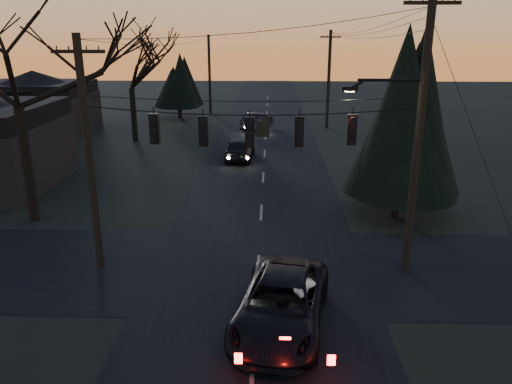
{
  "coord_description": "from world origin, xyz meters",
  "views": [
    {
      "loc": [
        0.43,
        -6.98,
        8.65
      ],
      "look_at": [
        -0.07,
        9.83,
        3.1
      ],
      "focal_mm": 35.0,
      "sensor_mm": 36.0,
      "label": 1
    }
  ],
  "objects_px": {
    "bare_tree_left": "(11,57)",
    "utility_pole_far_l": "(211,113)",
    "suv_near": "(282,304)",
    "utility_pole_right": "(405,270)",
    "utility_pole_far_r": "(327,128)",
    "sedan_oncoming_a": "(240,148)",
    "evergreen_right": "(403,120)",
    "utility_pole_left": "(101,266)",
    "sedan_oncoming_b": "(257,121)"
  },
  "relations": [
    {
      "from": "suv_near",
      "to": "sedan_oncoming_b",
      "type": "height_order",
      "value": "suv_near"
    },
    {
      "from": "evergreen_right",
      "to": "utility_pole_right",
      "type": "bearing_deg",
      "value": -99.22
    },
    {
      "from": "utility_pole_far_r",
      "to": "utility_pole_far_l",
      "type": "height_order",
      "value": "utility_pole_far_r"
    },
    {
      "from": "utility_pole_far_r",
      "to": "utility_pole_left",
      "type": "bearing_deg",
      "value": -112.33
    },
    {
      "from": "sedan_oncoming_a",
      "to": "sedan_oncoming_b",
      "type": "height_order",
      "value": "sedan_oncoming_a"
    },
    {
      "from": "bare_tree_left",
      "to": "suv_near",
      "type": "xyz_separation_m",
      "value": [
        11.47,
        -8.5,
        -6.71
      ]
    },
    {
      "from": "utility_pole_right",
      "to": "sedan_oncoming_b",
      "type": "xyz_separation_m",
      "value": [
        -6.3,
        27.4,
        0.72
      ]
    },
    {
      "from": "suv_near",
      "to": "sedan_oncoming_a",
      "type": "height_order",
      "value": "suv_near"
    },
    {
      "from": "utility_pole_far_r",
      "to": "sedan_oncoming_a",
      "type": "distance_m",
      "value": 13.5
    },
    {
      "from": "utility_pole_left",
      "to": "evergreen_right",
      "type": "distance_m",
      "value": 14.42
    },
    {
      "from": "evergreen_right",
      "to": "utility_pole_far_r",
      "type": "bearing_deg",
      "value": 92.34
    },
    {
      "from": "utility_pole_left",
      "to": "suv_near",
      "type": "xyz_separation_m",
      "value": [
        6.8,
        -3.82,
        0.76
      ]
    },
    {
      "from": "utility_pole_right",
      "to": "bare_tree_left",
      "type": "bearing_deg",
      "value": 163.88
    },
    {
      "from": "utility_pole_right",
      "to": "sedan_oncoming_b",
      "type": "relative_size",
      "value": 2.29
    },
    {
      "from": "sedan_oncoming_a",
      "to": "suv_near",
      "type": "bearing_deg",
      "value": 100.25
    },
    {
      "from": "utility_pole_right",
      "to": "evergreen_right",
      "type": "bearing_deg",
      "value": 80.78
    },
    {
      "from": "utility_pole_left",
      "to": "utility_pole_far_r",
      "type": "relative_size",
      "value": 1.0
    },
    {
      "from": "sedan_oncoming_a",
      "to": "bare_tree_left",
      "type": "bearing_deg",
      "value": 56.29
    },
    {
      "from": "utility_pole_far_r",
      "to": "sedan_oncoming_b",
      "type": "height_order",
      "value": "utility_pole_far_r"
    },
    {
      "from": "utility_pole_far_r",
      "to": "sedan_oncoming_a",
      "type": "height_order",
      "value": "utility_pole_far_r"
    },
    {
      "from": "utility_pole_right",
      "to": "utility_pole_far_l",
      "type": "distance_m",
      "value": 37.79
    },
    {
      "from": "utility_pole_right",
      "to": "sedan_oncoming_a",
      "type": "bearing_deg",
      "value": 113.42
    },
    {
      "from": "utility_pole_left",
      "to": "sedan_oncoming_a",
      "type": "height_order",
      "value": "utility_pole_left"
    },
    {
      "from": "utility_pole_left",
      "to": "bare_tree_left",
      "type": "xyz_separation_m",
      "value": [
        -4.67,
        4.67,
        7.47
      ]
    },
    {
      "from": "utility_pole_right",
      "to": "utility_pole_left",
      "type": "distance_m",
      "value": 11.5
    },
    {
      "from": "utility_pole_far_r",
      "to": "bare_tree_left",
      "type": "distance_m",
      "value": 29.35
    },
    {
      "from": "utility_pole_far_l",
      "to": "utility_pole_far_r",
      "type": "bearing_deg",
      "value": -34.82
    },
    {
      "from": "utility_pole_far_r",
      "to": "bare_tree_left",
      "type": "xyz_separation_m",
      "value": [
        -16.17,
        -23.33,
        7.47
      ]
    },
    {
      "from": "utility_pole_left",
      "to": "sedan_oncoming_b",
      "type": "height_order",
      "value": "utility_pole_left"
    },
    {
      "from": "utility_pole_far_r",
      "to": "sedan_oncoming_b",
      "type": "xyz_separation_m",
      "value": [
        -6.3,
        -0.6,
        0.72
      ]
    },
    {
      "from": "utility_pole_right",
      "to": "bare_tree_left",
      "type": "distance_m",
      "value": 18.42
    },
    {
      "from": "utility_pole_left",
      "to": "evergreen_right",
      "type": "bearing_deg",
      "value": 24.42
    },
    {
      "from": "evergreen_right",
      "to": "sedan_oncoming_b",
      "type": "bearing_deg",
      "value": 108.34
    },
    {
      "from": "utility_pole_right",
      "to": "utility_pole_far_r",
      "type": "relative_size",
      "value": 1.18
    },
    {
      "from": "utility_pole_left",
      "to": "sedan_oncoming_a",
      "type": "relative_size",
      "value": 1.91
    },
    {
      "from": "evergreen_right",
      "to": "sedan_oncoming_a",
      "type": "relative_size",
      "value": 1.84
    },
    {
      "from": "utility_pole_right",
      "to": "utility_pole_far_l",
      "type": "height_order",
      "value": "utility_pole_right"
    },
    {
      "from": "utility_pole_far_l",
      "to": "suv_near",
      "type": "relative_size",
      "value": 1.46
    },
    {
      "from": "utility_pole_far_l",
      "to": "utility_pole_right",
      "type": "bearing_deg",
      "value": -72.28
    },
    {
      "from": "utility_pole_right",
      "to": "utility_pole_left",
      "type": "height_order",
      "value": "utility_pole_right"
    },
    {
      "from": "utility_pole_far_r",
      "to": "suv_near",
      "type": "height_order",
      "value": "utility_pole_far_r"
    },
    {
      "from": "bare_tree_left",
      "to": "utility_pole_far_l",
      "type": "bearing_deg",
      "value": 81.51
    },
    {
      "from": "suv_near",
      "to": "utility_pole_left",
      "type": "bearing_deg",
      "value": 160.43
    },
    {
      "from": "utility_pole_far_r",
      "to": "evergreen_right",
      "type": "height_order",
      "value": "evergreen_right"
    },
    {
      "from": "utility_pole_far_l",
      "to": "sedan_oncoming_a",
      "type": "bearing_deg",
      "value": -77.47
    },
    {
      "from": "utility_pole_left",
      "to": "suv_near",
      "type": "height_order",
      "value": "utility_pole_left"
    },
    {
      "from": "utility_pole_far_l",
      "to": "sedan_oncoming_b",
      "type": "height_order",
      "value": "utility_pole_far_l"
    },
    {
      "from": "sedan_oncoming_b",
      "to": "sedan_oncoming_a",
      "type": "bearing_deg",
      "value": 106.01
    },
    {
      "from": "evergreen_right",
      "to": "sedan_oncoming_b",
      "type": "distance_m",
      "value": 23.27
    },
    {
      "from": "utility_pole_left",
      "to": "evergreen_right",
      "type": "height_order",
      "value": "evergreen_right"
    }
  ]
}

